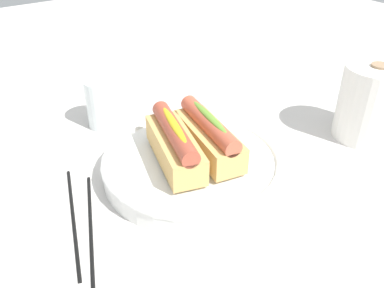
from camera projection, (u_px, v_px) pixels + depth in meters
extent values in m
plane|color=beige|center=(189.00, 167.00, 0.65)|extent=(2.40, 2.40, 0.00)
cylinder|color=white|center=(192.00, 166.00, 0.62)|extent=(0.27, 0.27, 0.03)
torus|color=white|center=(192.00, 158.00, 0.62)|extent=(0.27, 0.27, 0.01)
cube|color=tan|center=(175.00, 148.00, 0.59)|extent=(0.16, 0.09, 0.04)
cylinder|color=#A84733|center=(174.00, 132.00, 0.58)|extent=(0.15, 0.07, 0.03)
ellipsoid|color=gold|center=(174.00, 125.00, 0.57)|extent=(0.11, 0.04, 0.01)
cube|color=tan|center=(209.00, 140.00, 0.61)|extent=(0.16, 0.08, 0.04)
cylinder|color=#BC563D|center=(209.00, 124.00, 0.60)|extent=(0.15, 0.05, 0.03)
ellipsoid|color=olive|center=(209.00, 117.00, 0.59)|extent=(0.11, 0.03, 0.01)
cylinder|color=white|center=(105.00, 103.00, 0.74)|extent=(0.07, 0.07, 0.09)
cylinder|color=silver|center=(105.00, 106.00, 0.74)|extent=(0.06, 0.06, 0.07)
cylinder|color=white|center=(371.00, 103.00, 0.69)|extent=(0.11, 0.11, 0.13)
cylinder|color=#997A5B|center=(381.00, 66.00, 0.66)|extent=(0.03, 0.03, 0.00)
cylinder|color=black|center=(90.00, 227.00, 0.53)|extent=(0.21, 0.09, 0.01)
cylinder|color=black|center=(73.00, 217.00, 0.55)|extent=(0.21, 0.07, 0.01)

